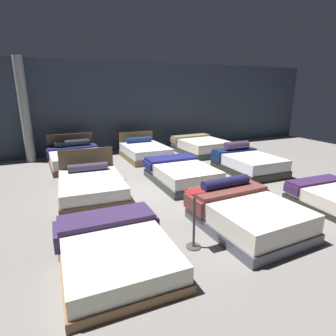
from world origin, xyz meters
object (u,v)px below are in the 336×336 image
object	(u,v)px
bed_7	(145,152)
support_pillar	(25,111)
bed_8	(201,146)
bed_0	(115,249)
bed_4	(181,173)
bed_5	(248,163)
bed_6	(76,157)
bed_1	(246,214)
bed_3	(91,186)
price_sign	(194,227)

from	to	relation	value
bed_7	support_pillar	size ratio (longest dim) A/B	0.59
bed_8	bed_7	bearing A→B (deg)	176.12
bed_0	bed_8	size ratio (longest dim) A/B	0.93
bed_4	bed_5	distance (m)	2.33
bed_8	support_pillar	size ratio (longest dim) A/B	0.63
bed_6	support_pillar	size ratio (longest dim) A/B	0.64
bed_4	bed_6	bearing A→B (deg)	128.99
bed_1	bed_6	xyz separation A→B (m)	(-2.36, 5.79, -0.02)
bed_7	support_pillar	world-z (taller)	support_pillar
bed_4	bed_8	xyz separation A→B (m)	(2.32, 2.92, 0.02)
bed_0	support_pillar	world-z (taller)	support_pillar
bed_0	support_pillar	distance (m)	7.26
bed_5	support_pillar	world-z (taller)	support_pillar
bed_6	bed_7	world-z (taller)	bed_6
bed_3	bed_7	distance (m)	3.74
bed_3	bed_6	size ratio (longest dim) A/B	0.95
bed_1	price_sign	distance (m)	1.20
bed_1	bed_6	bearing A→B (deg)	109.71
bed_0	bed_7	bearing A→B (deg)	67.60
bed_1	support_pillar	size ratio (longest dim) A/B	0.57
price_sign	support_pillar	world-z (taller)	support_pillar
bed_3	bed_6	xyz separation A→B (m)	(-0.05, 2.93, 0.04)
bed_5	price_sign	size ratio (longest dim) A/B	2.15
support_pillar	bed_7	bearing A→B (deg)	-17.26
bed_1	support_pillar	world-z (taller)	support_pillar
bed_1	bed_7	bearing A→B (deg)	86.97
bed_0	bed_5	world-z (taller)	bed_5
bed_1	bed_6	size ratio (longest dim) A/B	0.89
price_sign	bed_6	bearing A→B (deg)	101.19
bed_4	bed_1	bearing A→B (deg)	-91.46
bed_0	bed_1	distance (m)	2.42
price_sign	bed_5	bearing A→B (deg)	40.46
bed_4	bed_5	xyz separation A→B (m)	(2.33, 0.09, 0.03)
support_pillar	bed_5	bearing A→B (deg)	-33.33
bed_0	bed_7	size ratio (longest dim) A/B	0.99
bed_3	support_pillar	xyz separation A→B (m)	(-1.45, 4.08, 1.52)
bed_3	bed_8	world-z (taller)	bed_3
bed_1	bed_6	distance (m)	6.25
bed_1	support_pillar	distance (m)	8.02
bed_0	price_sign	distance (m)	1.25
price_sign	bed_0	bearing A→B (deg)	173.68
price_sign	bed_3	bearing A→B (deg)	110.50
bed_6	bed_5	bearing A→B (deg)	-34.19
bed_8	price_sign	xyz separation A→B (m)	(-3.58, -5.89, 0.10)
bed_0	bed_8	distance (m)	7.50
bed_7	bed_1	bearing A→B (deg)	-91.47
bed_6	bed_7	xyz separation A→B (m)	(2.42, -0.04, -0.01)
support_pillar	bed_4	bearing A→B (deg)	-47.24
bed_3	bed_8	bearing A→B (deg)	34.30
bed_1	bed_7	size ratio (longest dim) A/B	0.97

